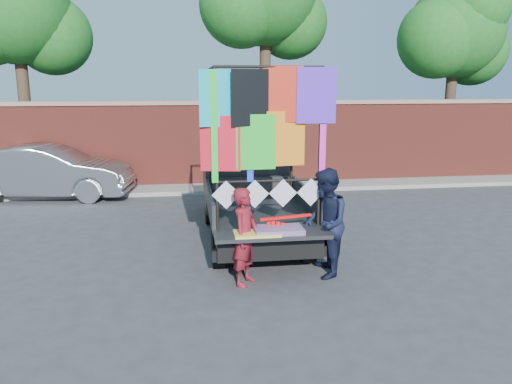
{
  "coord_description": "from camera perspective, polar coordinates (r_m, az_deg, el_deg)",
  "views": [
    {
      "loc": [
        -1.64,
        -8.23,
        3.15
      ],
      "look_at": [
        -0.48,
        -0.07,
        1.33
      ],
      "focal_mm": 35.0,
      "sensor_mm": 36.0,
      "label": 1
    }
  ],
  "objects": [
    {
      "name": "pickup_truck",
      "position": [
        10.71,
        -0.91,
        0.08
      ],
      "size": [
        2.15,
        5.41,
        3.4
      ],
      "color": "black",
      "rests_on": "ground"
    },
    {
      "name": "woman",
      "position": [
        7.85,
        -1.25,
        -5.14
      ],
      "size": [
        0.61,
        0.68,
        1.56
      ],
      "primitive_type": "imported",
      "rotation": [
        0.0,
        0.0,
        1.03
      ],
      "color": "maroon",
      "rests_on": "ground"
    },
    {
      "name": "tree_right",
      "position": [
        18.81,
        22.01,
        16.47
      ],
      "size": [
        4.2,
        3.3,
        6.62
      ],
      "color": "#38281C",
      "rests_on": "ground"
    },
    {
      "name": "streamer_bundle",
      "position": [
        7.98,
        2.76,
        -4.19
      ],
      "size": [
        0.88,
        0.23,
        0.62
      ],
      "color": "#FF0F0D",
      "rests_on": "ground"
    },
    {
      "name": "sedan",
      "position": [
        14.87,
        -22.63,
        2.15
      ],
      "size": [
        4.65,
        2.12,
        1.48
      ],
      "primitive_type": "imported",
      "rotation": [
        0.0,
        0.0,
        1.44
      ],
      "color": "#A2A5A9",
      "rests_on": "ground"
    },
    {
      "name": "curb",
      "position": [
        14.95,
        -1.63,
        0.51
      ],
      "size": [
        30.0,
        1.2,
        0.12
      ],
      "primitive_type": "cube",
      "color": "gray",
      "rests_on": "ground"
    },
    {
      "name": "tree_left",
      "position": [
        17.17,
        -25.74,
        17.85
      ],
      "size": [
        4.2,
        3.3,
        7.05
      ],
      "color": "#38281C",
      "rests_on": "ground"
    },
    {
      "name": "ground",
      "position": [
        8.97,
        3.0,
        -8.14
      ],
      "size": [
        90.0,
        90.0,
        0.0
      ],
      "primitive_type": "plane",
      "color": "#38383A",
      "rests_on": "ground"
    },
    {
      "name": "brick_wall",
      "position": [
        15.43,
        -1.96,
        5.65
      ],
      "size": [
        30.0,
        0.45,
        2.61
      ],
      "color": "maroon",
      "rests_on": "ground"
    },
    {
      "name": "man",
      "position": [
        8.24,
        7.89,
        -3.54
      ],
      "size": [
        0.76,
        0.94,
        1.8
      ],
      "primitive_type": "imported",
      "rotation": [
        0.0,
        0.0,
        -1.67
      ],
      "color": "black",
      "rests_on": "ground"
    }
  ]
}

